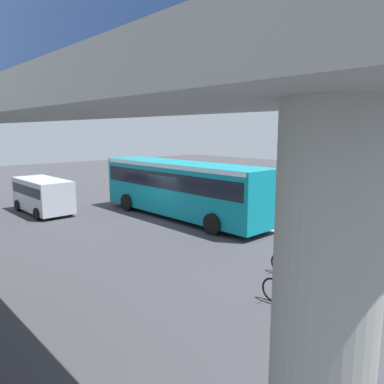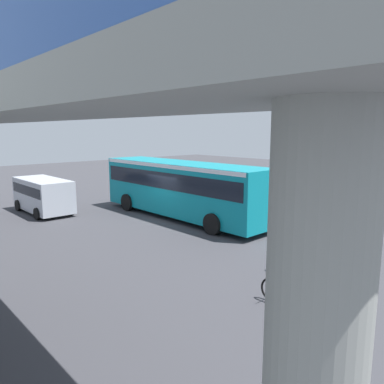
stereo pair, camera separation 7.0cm
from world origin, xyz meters
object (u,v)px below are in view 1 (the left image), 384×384
at_px(bicycle_red, 288,295).
at_px(city_bus, 182,185).
at_px(parked_van, 43,193).
at_px(bicycle_blue, 293,267).
at_px(pedestrian, 67,193).

bearing_deg(bicycle_red, city_bus, -26.28).
relative_size(parked_van, bicycle_red, 2.71).
relative_size(bicycle_blue, bicycle_red, 1.00).
distance_m(bicycle_red, pedestrian, 17.62).
distance_m(city_bus, pedestrian, 8.18).
xyz_separation_m(city_bus, pedestrian, (7.32, 3.50, -1.00)).
relative_size(bicycle_red, pedestrian, 0.99).
distance_m(parked_van, bicycle_red, 16.84).
relative_size(city_bus, parked_van, 2.40).
relative_size(bicycle_blue, pedestrian, 0.99).
distance_m(parked_van, pedestrian, 1.98).
distance_m(bicycle_blue, pedestrian, 16.47).
relative_size(city_bus, pedestrian, 6.44).
height_order(city_bus, bicycle_red, city_bus).
bearing_deg(parked_van, pedestrian, -68.39).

